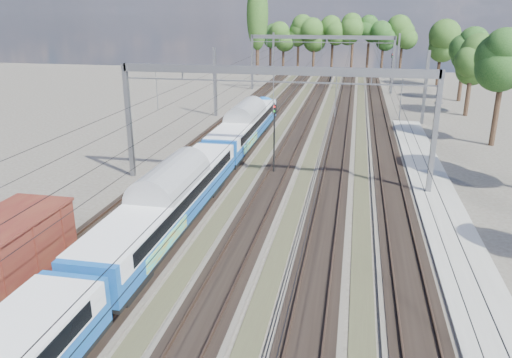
% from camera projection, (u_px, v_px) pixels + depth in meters
% --- Properties ---
extents(track_bed, '(21.00, 130.00, 0.34)m').
position_uv_depth(track_bed, '(296.00, 138.00, 52.44)').
color(track_bed, '#47423A').
rests_on(track_bed, ground).
extents(platform, '(3.00, 70.00, 0.30)m').
position_uv_depth(platform, '(461.00, 256.00, 26.99)').
color(platform, gray).
rests_on(platform, ground).
extents(catenary, '(25.65, 130.00, 9.00)m').
position_uv_depth(catenary, '(308.00, 69.00, 57.50)').
color(catenary, slate).
rests_on(catenary, ground).
extents(tree_belt, '(39.29, 98.65, 11.11)m').
position_uv_depth(tree_belt, '(371.00, 39.00, 91.06)').
color(tree_belt, black).
rests_on(tree_belt, ground).
extents(poplar, '(4.40, 4.40, 19.04)m').
position_uv_depth(poplar, '(257.00, 15.00, 100.58)').
color(poplar, black).
rests_on(poplar, ground).
extents(emu_train, '(2.93, 62.05, 4.29)m').
position_uv_depth(emu_train, '(169.00, 195.00, 29.14)').
color(emu_train, black).
rests_on(emu_train, ground).
extents(worker, '(0.67, 0.82, 1.93)m').
position_uv_depth(worker, '(330.00, 78.00, 91.66)').
color(worker, black).
rests_on(worker, ground).
extents(signal_near, '(0.37, 0.33, 5.74)m').
position_uv_depth(signal_near, '(274.00, 131.00, 39.97)').
color(signal_near, black).
rests_on(signal_near, ground).
extents(signal_far, '(0.40, 0.36, 5.97)m').
position_uv_depth(signal_far, '(392.00, 67.00, 83.84)').
color(signal_far, black).
rests_on(signal_far, ground).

